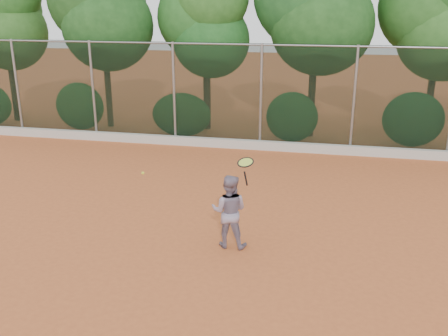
# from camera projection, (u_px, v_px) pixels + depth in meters

# --- Properties ---
(ground) EXTENTS (80.00, 80.00, 0.00)m
(ground) POSITION_uv_depth(u_px,v_px,m) (214.00, 238.00, 10.60)
(ground) COLOR #BE5C2D
(ground) RESTS_ON ground
(concrete_curb) EXTENTS (24.00, 0.20, 0.30)m
(concrete_curb) POSITION_uv_depth(u_px,v_px,m) (259.00, 145.00, 16.88)
(concrete_curb) COLOR #BAB6AC
(concrete_curb) RESTS_ON ground
(tennis_player) EXTENTS (0.75, 0.59, 1.54)m
(tennis_player) POSITION_uv_depth(u_px,v_px,m) (229.00, 211.00, 10.05)
(tennis_player) COLOR gray
(tennis_player) RESTS_ON ground
(chainlink_fence) EXTENTS (24.09, 0.09, 3.50)m
(chainlink_fence) POSITION_uv_depth(u_px,v_px,m) (261.00, 94.00, 16.50)
(chainlink_fence) COLOR black
(chainlink_fence) RESTS_ON ground
(foliage_backdrop) EXTENTS (23.70, 3.63, 7.55)m
(foliage_backdrop) POSITION_uv_depth(u_px,v_px,m) (255.00, 12.00, 17.63)
(foliage_backdrop) COLOR #432F19
(foliage_backdrop) RESTS_ON ground
(tennis_racket) EXTENTS (0.41, 0.40, 0.58)m
(tennis_racket) POSITION_uv_depth(u_px,v_px,m) (246.00, 164.00, 9.49)
(tennis_racket) COLOR black
(tennis_racket) RESTS_ON ground
(tennis_ball_in_flight) EXTENTS (0.06, 0.06, 0.06)m
(tennis_ball_in_flight) POSITION_uv_depth(u_px,v_px,m) (143.00, 173.00, 10.09)
(tennis_ball_in_flight) COLOR #CED22F
(tennis_ball_in_flight) RESTS_ON ground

